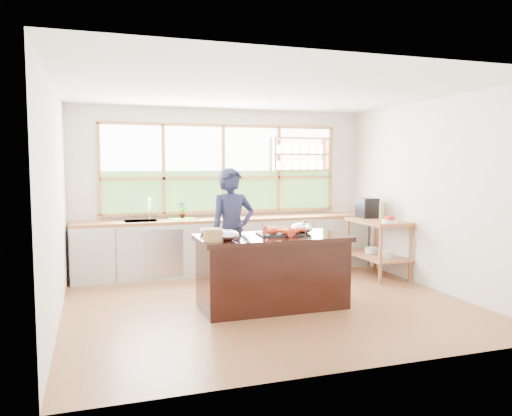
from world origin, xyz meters
name	(u,v)px	position (x,y,z in m)	size (l,w,h in m)	color
ground_plane	(267,302)	(0.00, 0.00, 0.00)	(5.00, 5.00, 0.00)	brown
room_shell	(256,166)	(0.02, 0.51, 1.75)	(5.02, 4.52, 2.71)	silver
back_counter	(227,245)	(-0.02, 1.94, 0.45)	(4.90, 0.63, 0.90)	beige
right_shelf_unit	(378,238)	(2.19, 0.89, 0.60)	(0.62, 1.10, 0.90)	#9D6534
island	(272,271)	(0.00, -0.20, 0.45)	(1.85, 0.90, 0.90)	black
cook	(232,232)	(-0.32, 0.50, 0.87)	(0.63, 0.41, 1.73)	#1C1E3B
potted_plant	(182,210)	(-0.74, 2.00, 1.05)	(0.16, 0.11, 0.30)	slate
cutting_board	(182,219)	(-0.75, 1.94, 0.91)	(0.40, 0.30, 0.01)	#5BC43F
espresso_machine	(367,208)	(2.19, 1.24, 1.06)	(0.28, 0.30, 0.33)	black
wine_bottle	(382,211)	(2.24, 0.89, 1.04)	(0.07, 0.07, 0.29)	#9AA84F
fruit_bowl	(390,220)	(2.14, 0.50, 0.94)	(0.24, 0.24, 0.11)	silver
slate_board	(280,234)	(0.12, -0.17, 0.91)	(0.55, 0.40, 0.02)	black
lobster_pile	(283,230)	(0.14, -0.20, 0.96)	(0.52, 0.48, 0.08)	#D9571A
mixing_bowl_left	(226,235)	(-0.63, -0.38, 0.96)	(0.29, 0.29, 0.14)	silver
mixing_bowl_right	(302,228)	(0.45, -0.08, 0.96)	(0.28, 0.28, 0.14)	silver
wine_glass	(306,225)	(0.32, -0.51, 1.06)	(0.08, 0.08, 0.22)	white
wicker_basket	(213,235)	(-0.80, -0.41, 0.97)	(0.23, 0.23, 0.15)	#A6874E
parchment_roll	(209,232)	(-0.73, 0.09, 0.94)	(0.08, 0.08, 0.30)	white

